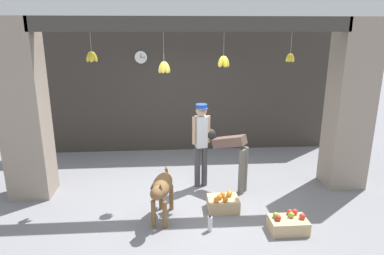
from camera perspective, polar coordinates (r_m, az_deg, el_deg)
ground_plane at (r=6.30m, az=0.25°, el=-11.28°), size 60.00×60.00×0.00m
shop_back_wall at (r=8.25m, az=-1.10°, el=6.64°), size 7.08×0.12×3.09m
shop_pillar_left at (r=6.52m, az=-26.21°, el=2.46°), size 0.70×0.60×3.09m
shop_pillar_right at (r=6.89m, az=24.81°, el=3.28°), size 0.70×0.60×3.09m
storefront_awning at (r=5.72m, az=0.14°, el=16.51°), size 5.18×0.28×0.92m
dog at (r=5.36m, az=-5.07°, el=-10.02°), size 0.42×1.05×0.78m
shopkeeper at (r=6.33m, az=1.53°, el=-1.98°), size 0.34×0.28×1.60m
worker_stooping at (r=6.30m, az=6.60°, el=-4.03°), size 0.75×0.62×1.11m
fruit_crate_oranges at (r=5.83m, az=5.21°, el=-12.44°), size 0.51×0.40×0.30m
fruit_crate_apples at (r=5.46m, az=15.72°, el=-15.21°), size 0.55×0.36×0.29m
water_bottle at (r=5.27m, az=3.02°, el=-15.69°), size 0.07×0.07×0.26m
wall_clock at (r=8.10m, az=-8.51°, el=11.50°), size 0.30×0.03×0.30m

